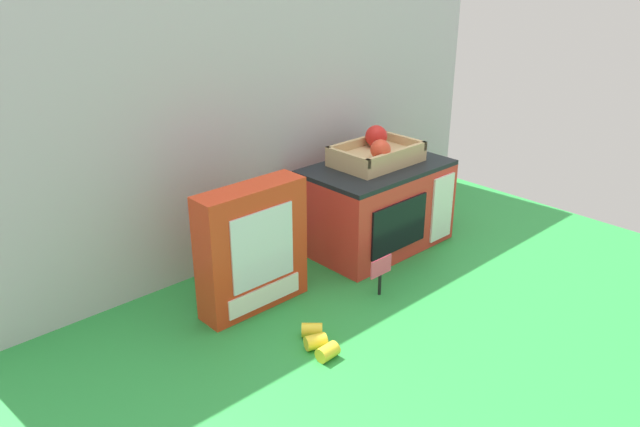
{
  "coord_description": "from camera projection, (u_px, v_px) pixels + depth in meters",
  "views": [
    {
      "loc": [
        -1.0,
        -1.03,
        0.79
      ],
      "look_at": [
        -0.01,
        0.03,
        0.17
      ],
      "focal_mm": 35.2,
      "sensor_mm": 36.0,
      "label": 1
    }
  ],
  "objects": [
    {
      "name": "price_sign",
      "position": [
        381.0,
        271.0,
        1.51
      ],
      "size": [
        0.07,
        0.01,
        0.1
      ],
      "color": "black",
      "rests_on": "ground"
    },
    {
      "name": "food_groups_crate",
      "position": [
        377.0,
        153.0,
        1.71
      ],
      "size": [
        0.24,
        0.16,
        0.09
      ],
      "color": "tan",
      "rests_on": "toy_microwave"
    },
    {
      "name": "ground_plane",
      "position": [
        331.0,
        275.0,
        1.63
      ],
      "size": [
        1.7,
        1.7,
        0.0
      ],
      "primitive_type": "plane",
      "color": "green",
      "rests_on": "ground"
    },
    {
      "name": "cookie_set_box",
      "position": [
        252.0,
        248.0,
        1.44
      ],
      "size": [
        0.27,
        0.08,
        0.3
      ],
      "color": "red",
      "rests_on": "ground"
    },
    {
      "name": "toy_microwave",
      "position": [
        376.0,
        206.0,
        1.75
      ],
      "size": [
        0.4,
        0.26,
        0.24
      ],
      "color": "red",
      "rests_on": "ground"
    },
    {
      "name": "display_back_panel",
      "position": [
        267.0,
        118.0,
        1.65
      ],
      "size": [
        1.61,
        0.03,
        0.74
      ],
      "primitive_type": "cube",
      "color": "#B7BABF",
      "rests_on": "ground"
    },
    {
      "name": "loose_toy_banana",
      "position": [
        318.0,
        341.0,
        1.33
      ],
      "size": [
        0.08,
        0.13,
        0.03
      ],
      "color": "yellow",
      "rests_on": "ground"
    }
  ]
}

